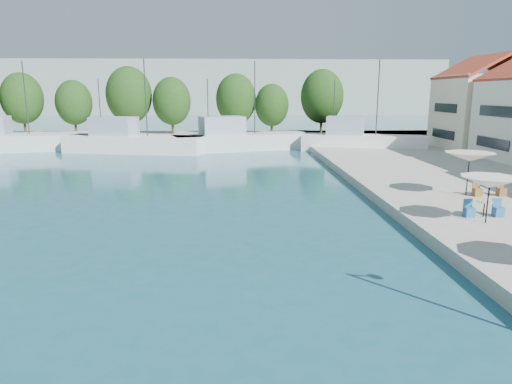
{
  "coord_description": "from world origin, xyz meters",
  "views": [
    {
      "loc": [
        -1.88,
        3.55,
        6.28
      ],
      "look_at": [
        -1.03,
        26.0,
        1.41
      ],
      "focal_mm": 32.0,
      "sensor_mm": 36.0,
      "label": 1
    }
  ],
  "objects_px": {
    "trawler_03": "(239,141)",
    "umbrella_cream": "(470,157)",
    "trawler_02": "(131,143)",
    "trawler_04": "(360,142)",
    "trawler_01": "(5,141)",
    "umbrella_white": "(490,182)"
  },
  "relations": [
    {
      "from": "trawler_03",
      "to": "umbrella_cream",
      "type": "xyz_separation_m",
      "value": [
        12.91,
        -26.76,
        1.75
      ]
    },
    {
      "from": "trawler_02",
      "to": "trawler_04",
      "type": "xyz_separation_m",
      "value": [
        25.03,
        0.1,
        0.0
      ]
    },
    {
      "from": "trawler_01",
      "to": "umbrella_white",
      "type": "bearing_deg",
      "value": -55.23
    },
    {
      "from": "trawler_03",
      "to": "trawler_04",
      "type": "height_order",
      "value": "same"
    },
    {
      "from": "trawler_02",
      "to": "umbrella_cream",
      "type": "height_order",
      "value": "trawler_02"
    },
    {
      "from": "trawler_01",
      "to": "trawler_02",
      "type": "bearing_deg",
      "value": -22.15
    },
    {
      "from": "umbrella_white",
      "to": "umbrella_cream",
      "type": "height_order",
      "value": "umbrella_cream"
    },
    {
      "from": "trawler_01",
      "to": "umbrella_cream",
      "type": "height_order",
      "value": "trawler_01"
    },
    {
      "from": "trawler_01",
      "to": "trawler_04",
      "type": "height_order",
      "value": "same"
    },
    {
      "from": "trawler_01",
      "to": "trawler_02",
      "type": "xyz_separation_m",
      "value": [
        14.48,
        -2.09,
        0.0
      ]
    },
    {
      "from": "trawler_03",
      "to": "trawler_04",
      "type": "distance_m",
      "value": 13.51
    },
    {
      "from": "trawler_01",
      "to": "trawler_03",
      "type": "distance_m",
      "value": 26.1
    },
    {
      "from": "trawler_01",
      "to": "trawler_04",
      "type": "distance_m",
      "value": 39.56
    },
    {
      "from": "trawler_01",
      "to": "umbrella_white",
      "type": "xyz_separation_m",
      "value": [
        37.17,
        -32.64,
        1.39
      ]
    },
    {
      "from": "trawler_04",
      "to": "umbrella_cream",
      "type": "bearing_deg",
      "value": -74.24
    },
    {
      "from": "trawler_02",
      "to": "trawler_03",
      "type": "bearing_deg",
      "value": 19.95
    },
    {
      "from": "trawler_04",
      "to": "umbrella_white",
      "type": "bearing_deg",
      "value": -77.48
    },
    {
      "from": "trawler_03",
      "to": "trawler_04",
      "type": "relative_size",
      "value": 1.17
    },
    {
      "from": "trawler_02",
      "to": "umbrella_white",
      "type": "relative_size",
      "value": 6.02
    },
    {
      "from": "trawler_01",
      "to": "trawler_04",
      "type": "bearing_deg",
      "value": -16.82
    },
    {
      "from": "trawler_03",
      "to": "trawler_04",
      "type": "bearing_deg",
      "value": -25.02
    },
    {
      "from": "trawler_02",
      "to": "trawler_03",
      "type": "distance_m",
      "value": 11.75
    }
  ]
}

